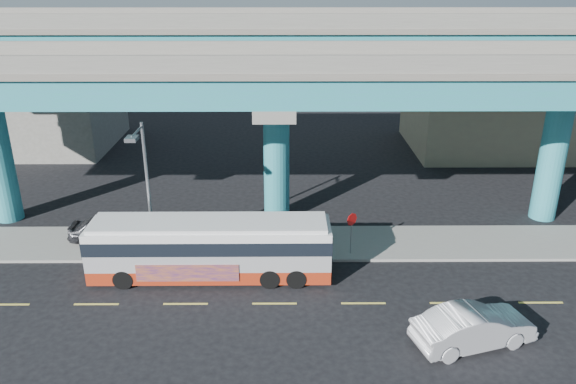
{
  "coord_description": "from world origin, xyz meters",
  "views": [
    {
      "loc": [
        0.47,
        -21.8,
        14.07
      ],
      "look_at": [
        0.63,
        4.0,
        3.68
      ],
      "focal_mm": 35.0,
      "sensor_mm": 36.0,
      "label": 1
    }
  ],
  "objects_px": {
    "sedan": "(474,327)",
    "parked_car": "(109,229)",
    "transit_bus": "(211,246)",
    "street_lamp": "(144,175)",
    "stop_sign": "(352,225)"
  },
  "relations": [
    {
      "from": "sedan",
      "to": "stop_sign",
      "type": "distance_m",
      "value": 8.51
    },
    {
      "from": "transit_bus",
      "to": "sedan",
      "type": "bearing_deg",
      "value": -26.2
    },
    {
      "from": "transit_bus",
      "to": "parked_car",
      "type": "height_order",
      "value": "transit_bus"
    },
    {
      "from": "parked_car",
      "to": "sedan",
      "type": "bearing_deg",
      "value": -117.01
    },
    {
      "from": "transit_bus",
      "to": "parked_car",
      "type": "bearing_deg",
      "value": 149.57
    },
    {
      "from": "parked_car",
      "to": "stop_sign",
      "type": "xyz_separation_m",
      "value": [
        12.99,
        -1.49,
        0.92
      ]
    },
    {
      "from": "parked_car",
      "to": "street_lamp",
      "type": "xyz_separation_m",
      "value": [
        2.8,
        -2.21,
        3.95
      ]
    },
    {
      "from": "sedan",
      "to": "transit_bus",
      "type": "bearing_deg",
      "value": 47.12
    },
    {
      "from": "sedan",
      "to": "parked_car",
      "type": "height_order",
      "value": "sedan"
    },
    {
      "from": "sedan",
      "to": "street_lamp",
      "type": "height_order",
      "value": "street_lamp"
    },
    {
      "from": "stop_sign",
      "to": "sedan",
      "type": "bearing_deg",
      "value": -78.07
    },
    {
      "from": "street_lamp",
      "to": "parked_car",
      "type": "bearing_deg",
      "value": 141.68
    },
    {
      "from": "transit_bus",
      "to": "sedan",
      "type": "relative_size",
      "value": 2.21
    },
    {
      "from": "parked_car",
      "to": "street_lamp",
      "type": "height_order",
      "value": "street_lamp"
    },
    {
      "from": "street_lamp",
      "to": "stop_sign",
      "type": "relative_size",
      "value": 3.1
    }
  ]
}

